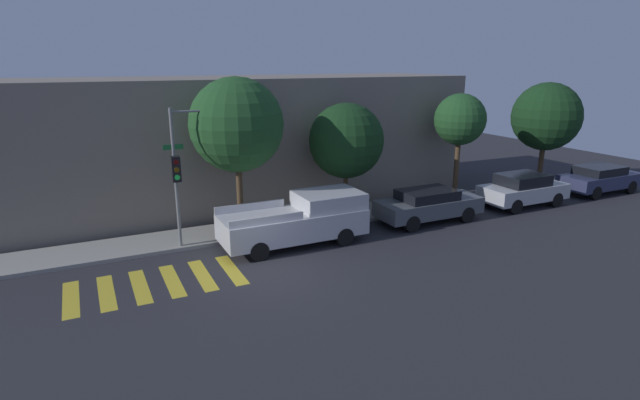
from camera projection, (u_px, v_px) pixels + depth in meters
ground_plane at (265, 274)px, 16.19m from camera, size 60.00×60.00×0.00m
sidewalk at (228, 232)px, 19.89m from camera, size 26.00×2.20×0.14m
building_row at (198, 144)px, 23.00m from camera, size 26.00×6.00×5.95m
crosswalk at (156, 283)px, 15.50m from camera, size 5.25×2.60×0.00m
traffic_light_pole at (185, 158)px, 17.51m from camera, size 2.12×0.56×5.14m
pickup_truck at (300, 219)px, 18.68m from camera, size 5.41×2.11×1.87m
sedan_near_corner at (428, 204)px, 21.24m from camera, size 4.60×1.82×1.42m
sedan_middle at (523, 189)px, 23.57m from camera, size 4.23×1.88×1.55m
sedan_far_end at (600, 178)px, 25.90m from camera, size 4.44×1.86×1.44m
tree_near_corner at (237, 125)px, 18.77m from camera, size 3.58×3.58×6.14m
tree_midblock at (346, 141)px, 21.02m from camera, size 3.18×3.18×5.02m
tree_far_end at (460, 120)px, 23.43m from camera, size 2.42×2.42×5.23m
tree_behind_truck at (546, 117)px, 25.90m from camera, size 3.51×3.51×5.64m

